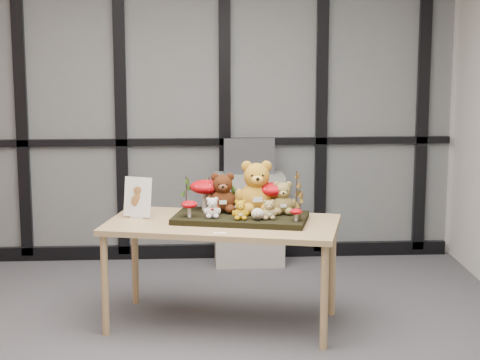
{
  "coord_description": "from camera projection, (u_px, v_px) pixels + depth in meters",
  "views": [
    {
      "loc": [
        0.13,
        -5.07,
        2.1
      ],
      "look_at": [
        0.48,
        0.68,
        1.04
      ],
      "focal_mm": 65.0,
      "sensor_mm": 36.0,
      "label": 1
    }
  ],
  "objects": [
    {
      "name": "diorama_tray",
      "position": [
        241.0,
        218.0,
        5.98
      ],
      "size": [
        0.98,
        0.65,
        0.04
      ],
      "primitive_type": "cube",
      "rotation": [
        0.0,
        0.0,
        -0.24
      ],
      "color": "black",
      "rests_on": "display_table"
    },
    {
      "name": "sprig_dry_mid_right",
      "position": [
        300.0,
        204.0,
        5.87
      ],
      "size": [
        0.05,
        0.05,
        0.19
      ],
      "primitive_type": null,
      "color": "brown",
      "rests_on": "diorama_tray"
    },
    {
      "name": "room_shell",
      "position": [
        166.0,
        93.0,
        5.05
      ],
      "size": [
        5.0,
        5.0,
        5.0
      ],
      "color": "beige",
      "rests_on": "floor"
    },
    {
      "name": "monitor",
      "position": [
        249.0,
        156.0,
        7.45
      ],
      "size": [
        0.44,
        0.05,
        0.31
      ],
      "color": "#484A4F",
      "rests_on": "cabinet"
    },
    {
      "name": "bear_brown_medium",
      "position": [
        223.0,
        190.0,
        6.06
      ],
      "size": [
        0.28,
        0.26,
        0.3
      ],
      "primitive_type": null,
      "rotation": [
        0.0,
        0.0,
        -0.24
      ],
      "color": "#421C0B",
      "rests_on": "diorama_tray"
    },
    {
      "name": "cabinet",
      "position": [
        249.0,
        219.0,
        7.53
      ],
      "size": [
        0.59,
        0.35,
        0.79
      ],
      "primitive_type": "cube",
      "color": "gray",
      "rests_on": "floor"
    },
    {
      "name": "sprig_green_mid_left",
      "position": [
        209.0,
        193.0,
        6.16
      ],
      "size": [
        0.05,
        0.05,
        0.23
      ],
      "primitive_type": null,
      "color": "#1C380C",
      "rests_on": "diorama_tray"
    },
    {
      "name": "bear_small_yellow",
      "position": [
        240.0,
        209.0,
        5.84
      ],
      "size": [
        0.13,
        0.13,
        0.15
      ],
      "primitive_type": null,
      "rotation": [
        0.0,
        0.0,
        -0.24
      ],
      "color": "#CD9510",
      "rests_on": "diorama_tray"
    },
    {
      "name": "sign_holder",
      "position": [
        138.0,
        199.0,
        6.05
      ],
      "size": [
        0.21,
        0.12,
        0.29
      ],
      "rotation": [
        0.0,
        0.0,
        -0.38
      ],
      "color": "silver",
      "rests_on": "display_table"
    },
    {
      "name": "sprig_green_far_left",
      "position": [
        186.0,
        193.0,
        6.14
      ],
      "size": [
        0.05,
        0.05,
        0.24
      ],
      "primitive_type": null,
      "color": "#1C380C",
      "rests_on": "diorama_tray"
    },
    {
      "name": "bear_pooh_yellow",
      "position": [
        257.0,
        184.0,
        6.05
      ],
      "size": [
        0.36,
        0.34,
        0.4
      ],
      "primitive_type": null,
      "rotation": [
        0.0,
        0.0,
        -0.24
      ],
      "color": "#C28521",
      "rests_on": "diorama_tray"
    },
    {
      "name": "glass_partition",
      "position": [
        173.0,
        100.0,
        7.52
      ],
      "size": [
        4.9,
        0.06,
        2.78
      ],
      "color": "#2D383F",
      "rests_on": "floor"
    },
    {
      "name": "bear_tan_back",
      "position": [
        282.0,
        196.0,
        6.01
      ],
      "size": [
        0.23,
        0.21,
        0.25
      ],
      "primitive_type": null,
      "rotation": [
        0.0,
        0.0,
        -0.24
      ],
      "color": "olive",
      "rests_on": "diorama_tray"
    },
    {
      "name": "mushroom_front_right",
      "position": [
        296.0,
        214.0,
        5.8
      ],
      "size": [
        0.08,
        0.08,
        0.09
      ],
      "primitive_type": null,
      "color": "#A3050C",
      "rests_on": "diorama_tray"
    },
    {
      "name": "sprig_green_centre",
      "position": [
        232.0,
        197.0,
        6.15
      ],
      "size": [
        0.05,
        0.05,
        0.18
      ],
      "primitive_type": null,
      "color": "#1C380C",
      "rests_on": "diorama_tray"
    },
    {
      "name": "sprig_dry_far_right",
      "position": [
        297.0,
        193.0,
        5.98
      ],
      "size": [
        0.05,
        0.05,
        0.31
      ],
      "primitive_type": null,
      "color": "brown",
      "rests_on": "diorama_tray"
    },
    {
      "name": "mushroom_back_right",
      "position": [
        273.0,
        196.0,
        6.06
      ],
      "size": [
        0.21,
        0.21,
        0.23
      ],
      "primitive_type": null,
      "color": "#A3050C",
      "rests_on": "diorama_tray"
    },
    {
      "name": "label_card",
      "position": [
        220.0,
        233.0,
        5.64
      ],
      "size": [
        0.09,
        0.03,
        0.0
      ],
      "primitive_type": "cube",
      "color": "white",
      "rests_on": "display_table"
    },
    {
      "name": "mushroom_front_left",
      "position": [
        189.0,
        208.0,
        5.92
      ],
      "size": [
        0.11,
        0.11,
        0.12
      ],
      "primitive_type": null,
      "color": "#A3050C",
      "rests_on": "diorama_tray"
    },
    {
      "name": "mushroom_back_left",
      "position": [
        205.0,
        193.0,
        6.12
      ],
      "size": [
        0.21,
        0.21,
        0.24
      ],
      "primitive_type": null,
      "color": "#A3050C",
      "rests_on": "diorama_tray"
    },
    {
      "name": "display_table",
      "position": [
        222.0,
        231.0,
        5.96
      ],
      "size": [
        1.71,
        1.14,
        0.74
      ],
      "rotation": [
        0.0,
        0.0,
        -0.24
      ],
      "color": "tan",
      "rests_on": "floor"
    },
    {
      "name": "plush_cream_hedgehog",
      "position": [
        258.0,
        213.0,
        5.84
      ],
      "size": [
        0.08,
        0.07,
        0.09
      ],
      "primitive_type": null,
      "rotation": [
        0.0,
        0.0,
        -0.24
      ],
      "color": "beige",
      "rests_on": "diorama_tray"
    },
    {
      "name": "bear_beige_small",
      "position": [
        269.0,
        208.0,
        5.85
      ],
      "size": [
        0.13,
        0.12,
        0.15
      ],
      "primitive_type": null,
      "rotation": [
        0.0,
        0.0,
        -0.24
      ],
      "color": "#9E8850",
      "rests_on": "diorama_tray"
    },
    {
      "name": "bear_white_bow",
      "position": [
        212.0,
        206.0,
        5.9
      ],
      "size": [
        0.14,
        0.13,
        0.16
      ],
      "primitive_type": null,
      "rotation": [
        0.0,
        0.0,
        -0.24
      ],
      "color": "white",
      "rests_on": "diorama_tray"
    }
  ]
}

